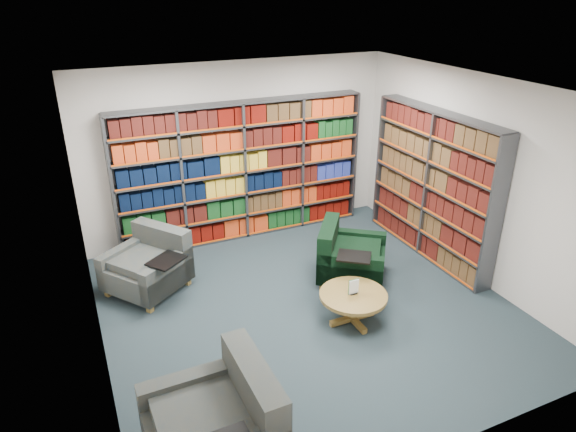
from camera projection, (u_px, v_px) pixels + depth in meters
name	position (u px, v px, depth m)	size (l,w,h in m)	color
room_shell	(309.00, 208.00, 6.09)	(5.02, 5.02, 2.82)	#1A2830
bookshelf_back	(243.00, 172.00, 8.15)	(4.00, 0.28, 2.20)	#47494F
bookshelf_right	(432.00, 186.00, 7.59)	(0.28, 2.50, 2.20)	#47494F
chair_teal_left	(151.00, 266.00, 6.97)	(1.27, 1.28, 0.83)	#081E36
chair_green_right	(346.00, 258.00, 7.19)	(1.24, 1.25, 0.81)	black
chair_teal_front	(223.00, 428.00, 4.38)	(1.05, 1.22, 0.94)	#081E36
coffee_table	(353.00, 299.00, 6.27)	(0.83, 0.83, 0.58)	olive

